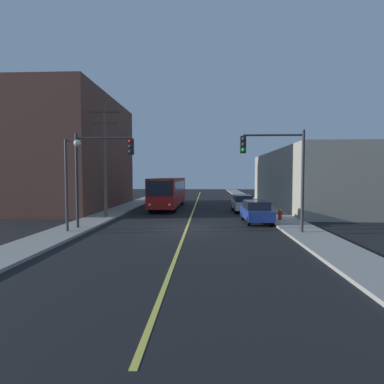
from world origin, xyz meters
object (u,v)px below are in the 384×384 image
Objects in this scene: parked_car_blue at (256,211)px; street_lamp_left at (70,171)px; utility_pole_near at (105,155)px; traffic_signal_left_corner at (100,163)px; traffic_signal_right_corner at (277,162)px; city_bus at (169,191)px; parked_car_silver at (243,203)px; fire_hydrant at (280,214)px.

street_lamp_left is (-11.81, -4.88, 2.90)m from parked_car_blue.
traffic_signal_left_corner is (1.44, -5.36, -0.84)m from utility_pole_near.
street_lamp_left is at bearing -178.42° from traffic_signal_right_corner.
city_bus is 17.07m from traffic_signal_right_corner.
traffic_signal_right_corner reaches higher than city_bus.
traffic_signal_right_corner is (10.82, -0.95, 0.00)m from traffic_signal_left_corner.
parked_car_silver is (-0.22, 6.98, 0.00)m from parked_car_blue.
city_bus is at bearing 64.25° from utility_pole_near.
parked_car_blue is at bearing -163.20° from fire_hydrant.
street_lamp_left is (-4.06, -15.12, 1.92)m from city_bus.
traffic_signal_right_corner is at bearing -61.06° from city_bus.
city_bus is at bearing 79.16° from traffic_signal_left_corner.
utility_pole_near reaches higher than fire_hydrant.
traffic_signal_left_corner is 1.09× the size of street_lamp_left.
utility_pole_near reaches higher than city_bus.
parked_car_silver is 16.84m from street_lamp_left.
parked_car_blue is 5.73m from traffic_signal_right_corner.
city_bus is 9.98m from utility_pole_near.
parked_car_silver reaches higher than fire_hydrant.
fire_hydrant is at bearing 16.80° from parked_car_blue.
fire_hydrant is (12.26, 4.16, -3.72)m from traffic_signal_left_corner.
city_bus is 13.69m from fire_hydrant.
parked_car_silver is 6.75m from fire_hydrant.
parked_car_blue is 1.00× the size of parked_car_silver.
fire_hydrant is at bearing 18.76° from traffic_signal_left_corner.
utility_pole_near is (-11.62, -5.22, 4.30)m from parked_car_silver.
parked_car_blue is 1.96m from fire_hydrant.
traffic_signal_right_corner is at bearing -84.66° from parked_car_blue.
parked_car_blue is 0.74× the size of traffic_signal_left_corner.
traffic_signal_left_corner is (-10.17, -10.58, 3.46)m from parked_car_silver.
city_bus is at bearing 134.83° from fire_hydrant.
city_bus is 14.51× the size of fire_hydrant.
street_lamp_left is at bearing -89.78° from utility_pole_near.
traffic_signal_right_corner is at bearing -105.73° from fire_hydrant.
city_bus is 14.30m from traffic_signal_left_corner.
utility_pole_near reaches higher than parked_car_silver.
utility_pole_near is at bearing 90.22° from street_lamp_left.
traffic_signal_left_corner is at bearing 42.19° from street_lamp_left.
utility_pole_near is 1.51× the size of traffic_signal_right_corner.
parked_car_blue is 13.11m from street_lamp_left.
traffic_signal_left_corner is 1.99m from street_lamp_left.
parked_car_silver is 13.44m from utility_pole_near.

